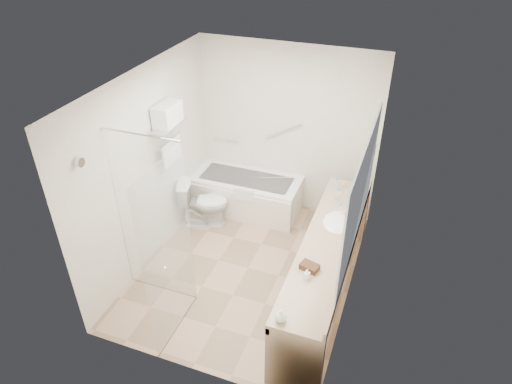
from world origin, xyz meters
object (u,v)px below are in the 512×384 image
(amenity_basket, at_px, (309,267))
(water_bottle_left, at_px, (340,210))
(bathtub, at_px, (246,194))
(vanity_counter, at_px, (327,256))
(toilet, at_px, (204,203))

(amenity_basket, distance_m, water_bottle_left, 1.05)
(bathtub, xyz_separation_m, amenity_basket, (1.44, -1.89, 0.61))
(vanity_counter, height_order, amenity_basket, vanity_counter)
(amenity_basket, xyz_separation_m, water_bottle_left, (0.10, 1.04, 0.05))
(toilet, height_order, water_bottle_left, water_bottle_left)
(toilet, xyz_separation_m, water_bottle_left, (1.99, -0.31, 0.58))
(vanity_counter, relative_size, amenity_basket, 14.52)
(bathtub, relative_size, vanity_counter, 0.59)
(bathtub, bearing_deg, toilet, -129.87)
(bathtub, relative_size, water_bottle_left, 9.56)
(vanity_counter, xyz_separation_m, water_bottle_left, (0.01, 0.54, 0.29))
(vanity_counter, distance_m, water_bottle_left, 0.61)
(amenity_basket, bearing_deg, bathtub, 127.19)
(bathtub, distance_m, vanity_counter, 2.09)
(bathtub, distance_m, toilet, 0.71)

